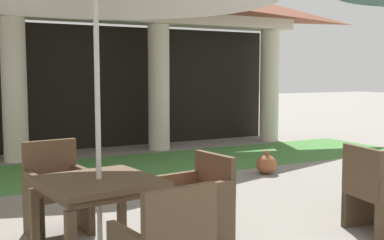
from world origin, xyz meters
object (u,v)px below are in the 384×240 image
object	(u,v)px
patio_chair_mid_left_north	(57,192)
terracotta_urn	(266,164)
patio_chair_mid_left_east	(198,200)
patio_table_mid_left	(99,191)
patio_chair_near_foreground_west	(379,194)

from	to	relation	value
patio_chair_mid_left_north	terracotta_urn	bearing A→B (deg)	-166.35
patio_chair_mid_left_east	terracotta_urn	distance (m)	3.37
patio_table_mid_left	patio_chair_mid_left_east	bearing A→B (deg)	6.91
patio_chair_mid_left_east	terracotta_urn	size ratio (longest dim) A/B	2.17
patio_chair_mid_left_east	patio_chair_mid_left_north	bearing A→B (deg)	44.88
patio_table_mid_left	terracotta_urn	bearing A→B (deg)	34.02
patio_table_mid_left	patio_chair_mid_left_east	size ratio (longest dim) A/B	1.20
patio_chair_near_foreground_west	patio_chair_mid_left_north	distance (m)	3.24
patio_chair_near_foreground_west	patio_chair_mid_left_east	distance (m)	1.85
patio_chair_near_foreground_west	terracotta_urn	world-z (taller)	patio_chair_near_foreground_west
patio_chair_mid_left_east	terracotta_urn	xyz separation A→B (m)	(2.50, 2.24, -0.25)
patio_chair_near_foreground_west	patio_table_mid_left	size ratio (longest dim) A/B	0.89
patio_chair_mid_left_north	terracotta_urn	world-z (taller)	patio_chair_mid_left_north
patio_chair_mid_left_east	patio_chair_near_foreground_west	bearing A→B (deg)	-117.07
patio_chair_near_foreground_west	terracotta_urn	xyz separation A→B (m)	(0.76, 2.88, -0.25)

